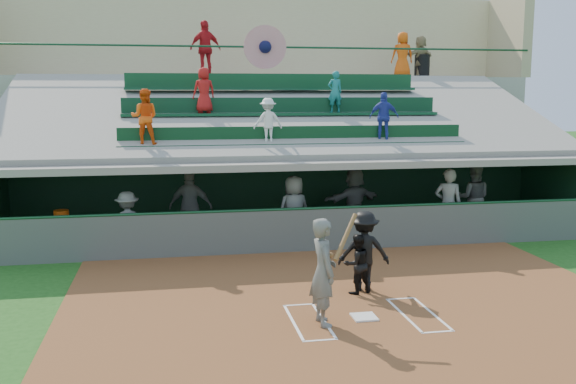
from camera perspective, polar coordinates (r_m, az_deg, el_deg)
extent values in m
plane|color=#1A4A14|center=(11.86, 6.78, -11.12)|extent=(100.00, 100.00, 0.00)
cube|color=brown|center=(12.31, 6.08, -10.31)|extent=(11.00, 9.00, 0.02)
cube|color=white|center=(11.85, 6.78, -10.97)|extent=(0.43, 0.43, 0.03)
cube|color=white|center=(11.66, 3.19, -11.31)|extent=(0.05, 1.80, 0.01)
cube|color=silver|center=(12.08, 10.24, -10.70)|extent=(0.05, 1.80, 0.01)
cube|color=white|center=(11.55, 0.48, -11.49)|extent=(0.05, 1.80, 0.01)
cube|color=silver|center=(12.28, 12.68, -10.46)|extent=(0.05, 1.80, 0.01)
cube|color=white|center=(12.43, 0.95, -9.99)|extent=(0.60, 0.05, 0.01)
cube|color=silver|center=(12.97, 9.98, -9.32)|extent=(0.60, 0.05, 0.01)
cube|color=white|center=(10.78, 2.88, -13.03)|extent=(0.60, 0.05, 0.01)
cube|color=white|center=(11.40, 13.19, -12.01)|extent=(0.60, 0.05, 0.01)
cube|color=gray|center=(18.15, 0.47, -3.93)|extent=(16.00, 3.50, 0.04)
cube|color=gray|center=(24.43, -2.54, 4.77)|extent=(20.00, 3.00, 4.60)
cube|color=#515651|center=(16.36, 1.63, -3.46)|extent=(16.00, 0.06, 1.10)
cylinder|color=#154325|center=(16.25, 1.64, -1.49)|extent=(16.00, 0.08, 0.08)
cube|color=black|center=(19.64, -0.49, 0.25)|extent=(16.00, 0.25, 2.20)
cube|color=black|center=(20.97, 22.47, 0.13)|extent=(0.25, 3.50, 2.20)
cube|color=gray|center=(17.80, 0.48, 2.93)|extent=(16.40, 3.90, 0.18)
cube|color=gray|center=(21.35, -1.31, 1.08)|extent=(16.40, 3.50, 2.30)
cube|color=gray|center=(22.85, -1.98, 4.49)|extent=(16.40, 0.30, 4.60)
cube|color=gray|center=(19.53, -0.55, 7.13)|extent=(16.40, 6.51, 2.37)
cube|color=#0B321C|center=(17.22, 0.83, 4.23)|extent=(9.40, 0.42, 0.08)
cube|color=#0B3318|center=(17.40, 0.70, 5.14)|extent=(9.40, 0.06, 0.45)
cube|color=#0D3C21|center=(19.04, -0.29, 6.94)|extent=(9.40, 0.42, 0.08)
cube|color=#0B321C|center=(19.23, -0.40, 7.73)|extent=(9.40, 0.06, 0.45)
cube|color=#0C371F|center=(20.90, -1.23, 9.16)|extent=(9.40, 0.42, 0.08)
cube|color=#0D3D1E|center=(21.10, -1.32, 9.86)|extent=(9.40, 0.06, 0.45)
imported|color=#EA510D|center=(16.95, -12.64, 6.52)|extent=(0.77, 0.63, 1.44)
imported|color=silver|center=(17.14, -1.79, 6.35)|extent=(0.82, 0.53, 1.20)
imported|color=#27379C|center=(17.91, 8.53, 6.62)|extent=(0.85, 0.52, 1.36)
imported|color=#A41412|center=(18.86, -7.48, 8.96)|extent=(0.72, 0.54, 1.31)
imported|color=#197171|center=(19.46, 4.20, 8.88)|extent=(0.48, 0.34, 1.23)
cylinder|color=#133D23|center=(22.93, -2.06, 12.76)|extent=(20.00, 0.07, 0.07)
cylinder|color=red|center=(22.91, -2.05, 12.76)|extent=(1.50, 0.06, 1.50)
sphere|color=#0D0F36|center=(22.88, -2.04, 12.77)|extent=(0.44, 0.44, 0.44)
cube|color=#C5B483|center=(25.94, -3.07, 13.63)|extent=(20.00, 0.40, 3.20)
cube|color=tan|center=(27.67, 18.95, 12.87)|extent=(0.40, 3.00, 3.20)
imported|color=#52544F|center=(11.21, 3.15, -7.08)|extent=(0.50, 0.72, 1.89)
cylinder|color=brown|center=(11.00, 5.14, -4.00)|extent=(0.56, 0.54, 0.75)
sphere|color=olive|center=(11.17, 3.81, -5.63)|extent=(0.10, 0.10, 0.10)
imported|color=black|center=(13.04, 6.13, -6.37)|extent=(0.69, 0.61, 1.21)
imported|color=black|center=(13.24, 6.77, -5.20)|extent=(1.13, 0.74, 1.64)
cube|color=olive|center=(19.29, -0.78, -2.44)|extent=(14.13, 5.22, 0.44)
cube|color=white|center=(17.41, -19.39, -3.81)|extent=(0.91, 0.79, 0.67)
cylinder|color=#E5540D|center=(17.27, -19.49, -2.15)|extent=(0.38, 0.38, 0.38)
imported|color=#545652|center=(16.35, -14.08, -2.71)|extent=(1.14, 0.82, 1.59)
imported|color=#535550|center=(17.22, -8.65, -1.31)|extent=(1.24, 0.76, 1.97)
imported|color=#595C57|center=(16.91, 0.53, -1.64)|extent=(1.02, 0.80, 1.83)
imported|color=#555752|center=(18.26, 5.91, -0.80)|extent=(1.85, 1.08, 1.90)
imported|color=#5C5F5A|center=(17.86, 14.04, -1.11)|extent=(0.85, 0.72, 1.98)
imported|color=#525550|center=(19.30, 16.15, -0.51)|extent=(1.17, 1.06, 1.95)
cylinder|color=black|center=(25.65, 11.83, 10.90)|extent=(0.58, 0.58, 0.87)
imported|color=red|center=(23.61, -7.34, 12.55)|extent=(1.25, 0.83, 1.97)
imported|color=#E8540D|center=(25.01, 10.13, 11.94)|extent=(0.87, 0.61, 1.68)
imported|color=tan|center=(25.60, 11.68, 11.69)|extent=(1.51, 1.03, 1.57)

